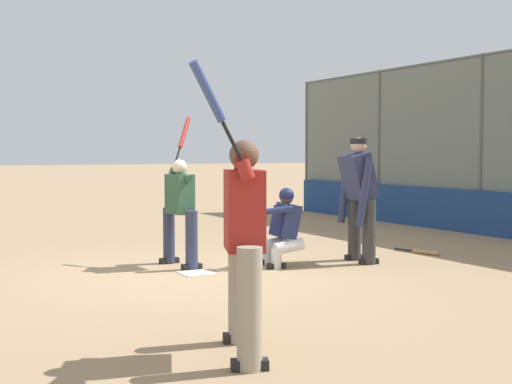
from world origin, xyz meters
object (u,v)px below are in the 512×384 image
object	(u,v)px
umpire_home	(359,195)
batter_at_plate	(180,208)
spare_bat_near_backstop	(422,252)
baseball_loose	(168,248)
batter_on_deck	(244,239)
catcher_behind_plate	(281,226)

from	to	relation	value
umpire_home	batter_at_plate	bearing A→B (deg)	77.11
spare_bat_near_backstop	baseball_loose	world-z (taller)	baseball_loose
batter_at_plate	umpire_home	size ratio (longest dim) A/B	1.17
batter_at_plate	batter_on_deck	distance (m)	4.53
batter_on_deck	spare_bat_near_backstop	distance (m)	6.32
batter_at_plate	spare_bat_near_backstop	world-z (taller)	batter_at_plate
catcher_behind_plate	batter_on_deck	distance (m)	4.47
umpire_home	batter_on_deck	size ratio (longest dim) A/B	0.81
catcher_behind_plate	umpire_home	xyz separation A→B (m)	(-0.21, -1.18, 0.41)
spare_bat_near_backstop	baseball_loose	xyz separation A→B (m)	(2.31, 3.40, 0.00)
batter_on_deck	spare_bat_near_backstop	xyz separation A→B (m)	(3.67, -5.07, -0.90)
umpire_home	catcher_behind_plate	bearing A→B (deg)	86.76
spare_bat_near_backstop	umpire_home	bearing A→B (deg)	-97.88
spare_bat_near_backstop	baseball_loose	size ratio (longest dim) A/B	10.78
batter_at_plate	batter_on_deck	world-z (taller)	batter_on_deck
catcher_behind_plate	batter_on_deck	xyz separation A→B (m)	(-3.69, 2.49, 0.36)
batter_on_deck	baseball_loose	xyz separation A→B (m)	(5.99, -1.67, -0.90)
spare_bat_near_backstop	baseball_loose	distance (m)	4.11
umpire_home	batter_on_deck	world-z (taller)	batter_on_deck
umpire_home	batter_on_deck	xyz separation A→B (m)	(-3.47, 3.68, -0.05)
batter_on_deck	spare_bat_near_backstop	bearing A→B (deg)	147.11
batter_at_plate	umpire_home	world-z (taller)	batter_at_plate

